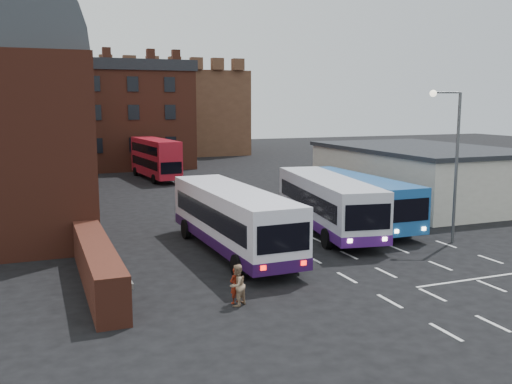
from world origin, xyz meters
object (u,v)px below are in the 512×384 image
object	(u,v)px
bus_white_inbound	(327,200)
bus_red_double	(155,158)
street_lamp	(452,152)
pedestrian_beige	(237,285)
bus_white_outbound	(232,215)
bus_blue	(355,196)
pedestrian_red	(235,285)

from	to	relation	value
bus_white_inbound	bus_red_double	world-z (taller)	bus_red_double
street_lamp	pedestrian_beige	distance (m)	15.39
bus_red_double	pedestrian_beige	world-z (taller)	bus_red_double
bus_white_inbound	pedestrian_beige	xyz separation A→B (m)	(-9.10, -9.77, -1.10)
bus_white_outbound	bus_blue	world-z (taller)	bus_white_outbound
bus_white_outbound	bus_red_double	bearing A→B (deg)	84.45
bus_blue	bus_white_outbound	bearing A→B (deg)	20.48
bus_red_double	pedestrian_red	distance (m)	36.62
bus_blue	street_lamp	xyz separation A→B (m)	(2.34, -5.73, 3.14)
pedestrian_beige	street_lamp	bearing A→B (deg)	165.91
bus_red_double	pedestrian_red	xyz separation A→B (m)	(-4.44, -36.32, -1.42)
bus_white_outbound	bus_blue	distance (m)	9.84
bus_white_outbound	street_lamp	bearing A→B (deg)	-12.77
bus_white_inbound	pedestrian_red	bearing A→B (deg)	55.39
bus_white_outbound	bus_white_inbound	bearing A→B (deg)	18.32
pedestrian_red	pedestrian_beige	distance (m)	0.31
bus_white_inbound	bus_red_double	distance (m)	27.24
bus_red_double	pedestrian_red	world-z (taller)	bus_red_double
bus_blue	pedestrian_red	size ratio (longest dim) A/B	8.00
street_lamp	pedestrian_beige	bearing A→B (deg)	-160.15
bus_white_outbound	street_lamp	world-z (taller)	street_lamp
street_lamp	pedestrian_red	size ratio (longest dim) A/B	5.86
bus_white_inbound	bus_red_double	xyz separation A→B (m)	(-4.63, 26.84, 0.22)
bus_white_outbound	pedestrian_beige	world-z (taller)	bus_white_outbound
bus_white_outbound	pedestrian_beige	size ratio (longest dim) A/B	7.49
bus_red_double	street_lamp	world-z (taller)	street_lamp
bus_blue	pedestrian_red	xyz separation A→B (m)	(-11.58, -10.47, -1.10)
bus_blue	pedestrian_beige	world-z (taller)	bus_blue
bus_white_outbound	street_lamp	size ratio (longest dim) A/B	1.46
bus_white_inbound	bus_white_outbound	bearing A→B (deg)	28.91
bus_red_double	pedestrian_red	size ratio (longest dim) A/B	7.23
street_lamp	bus_red_double	bearing A→B (deg)	106.70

